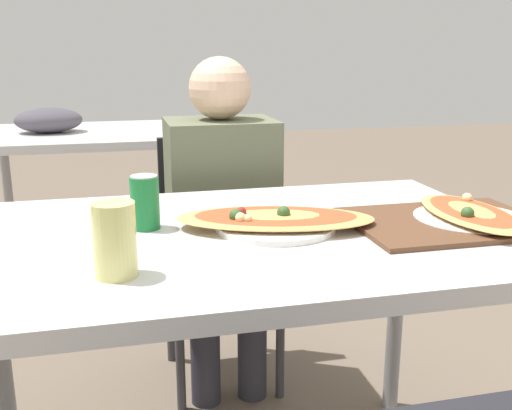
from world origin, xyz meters
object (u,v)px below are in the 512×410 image
(dining_table, at_px, (236,264))
(soda_can, at_px, (145,202))
(chair_far_seated, at_px, (217,244))
(person_seated, at_px, (222,202))
(pizza_main, at_px, (275,220))
(pizza_second, at_px, (471,215))
(drink_glass, at_px, (115,240))

(dining_table, height_order, soda_can, soda_can)
(chair_far_seated, relative_size, soda_can, 6.92)
(chair_far_seated, bearing_deg, person_seated, 90.00)
(soda_can, bearing_deg, chair_far_seated, 67.20)
(dining_table, bearing_deg, soda_can, 158.68)
(dining_table, height_order, pizza_main, pizza_main)
(chair_far_seated, relative_size, pizza_second, 2.35)
(pizza_main, relative_size, pizza_second, 1.34)
(chair_far_seated, distance_m, pizza_second, 0.98)
(chair_far_seated, distance_m, soda_can, 0.80)
(person_seated, relative_size, soda_can, 9.19)
(pizza_main, bearing_deg, dining_table, -175.26)
(person_seated, bearing_deg, chair_far_seated, -90.00)
(chair_far_seated, relative_size, person_seated, 0.75)
(chair_far_seated, bearing_deg, dining_table, 83.61)
(person_seated, xyz_separation_m, drink_glass, (-0.35, -0.84, 0.16))
(pizza_main, height_order, pizza_second, same)
(pizza_main, bearing_deg, chair_far_seated, 90.89)
(dining_table, xyz_separation_m, chair_far_seated, (0.08, 0.74, -0.20))
(pizza_second, bearing_deg, drink_glass, -169.46)
(drink_glass, bearing_deg, soda_can, 76.22)
(soda_can, bearing_deg, pizza_main, -13.32)
(dining_table, xyz_separation_m, pizza_main, (0.09, 0.01, 0.10))
(pizza_main, relative_size, drink_glass, 3.55)
(dining_table, bearing_deg, person_seated, 82.46)
(pizza_main, xyz_separation_m, pizza_second, (0.47, -0.07, -0.00))
(person_seated, xyz_separation_m, pizza_main, (0.01, -0.62, 0.11))
(chair_far_seated, height_order, pizza_main, chair_far_seated)
(chair_far_seated, xyz_separation_m, pizza_main, (0.01, -0.73, 0.30))
(dining_table, bearing_deg, pizza_second, -5.85)
(drink_glass, bearing_deg, pizza_second, 10.54)
(dining_table, relative_size, drink_glass, 9.38)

